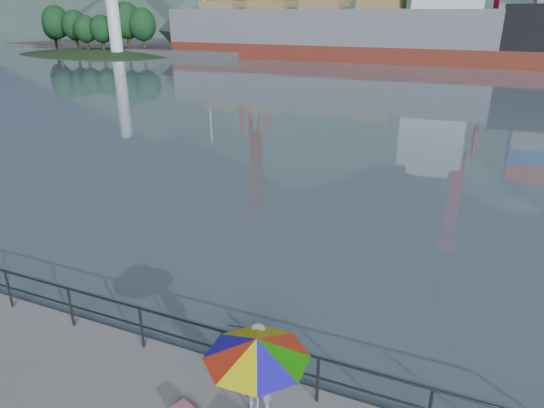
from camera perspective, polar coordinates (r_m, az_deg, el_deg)
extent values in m
cube|color=slate|center=(135.55, 21.27, 17.59)|extent=(500.00, 280.00, 0.00)
cube|color=#514F4C|center=(98.48, 25.95, 15.80)|extent=(200.00, 40.00, 0.40)
cylinder|color=#2D3033|center=(11.48, -19.36, -10.41)|extent=(22.00, 0.05, 0.05)
cylinder|color=#2D3033|center=(11.71, -19.09, -12.28)|extent=(22.00, 0.05, 0.05)
cube|color=#2D3033|center=(11.74, -19.05, -12.48)|extent=(22.00, 0.06, 1.00)
ellipsoid|color=#263F1E|center=(91.71, -20.27, 16.31)|extent=(48.00, 26.40, 8.40)
cylinder|color=white|center=(86.72, -18.22, 20.63)|extent=(2.00, 2.00, 13.00)
cube|color=orange|center=(97.33, 26.22, 17.26)|extent=(6.00, 2.40, 5.20)
cube|color=yellow|center=(100.28, 26.31, 18.08)|extent=(6.00, 2.40, 7.80)
cube|color=#194CA5|center=(103.39, 26.02, 16.72)|extent=(6.00, 2.40, 2.60)
imported|color=navy|center=(9.11, -1.57, -19.49)|extent=(0.71, 0.55, 1.75)
cylinder|color=white|center=(8.60, -1.72, -21.64)|extent=(0.04, 0.04, 1.94)
cone|color=yellow|center=(7.97, -1.80, -16.58)|extent=(2.31, 2.31, 0.36)
cylinder|color=black|center=(10.65, -1.57, -18.44)|extent=(0.43, 1.69, 1.22)
cube|color=maroon|center=(78.68, 6.84, 17.27)|extent=(51.86, 8.98, 2.50)
cube|color=slate|center=(78.47, 6.97, 20.00)|extent=(51.86, 8.98, 5.00)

